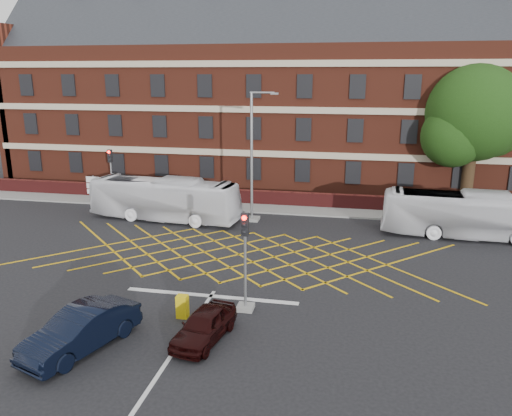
% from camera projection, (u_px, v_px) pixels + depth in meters
% --- Properties ---
extents(ground, '(120.00, 120.00, 0.00)m').
position_uv_depth(ground, '(230.00, 268.00, 25.91)').
color(ground, black).
rests_on(ground, ground).
extents(victorian_building, '(51.00, 12.17, 20.40)m').
position_uv_depth(victorian_building, '(292.00, 96.00, 44.64)').
color(victorian_building, '#5E2518').
rests_on(victorian_building, ground).
extents(boundary_wall, '(56.00, 0.50, 1.10)m').
position_uv_depth(boundary_wall, '(272.00, 198.00, 38.07)').
color(boundary_wall, '#521615').
rests_on(boundary_wall, ground).
extents(far_pavement, '(60.00, 3.00, 0.12)m').
position_uv_depth(far_pavement, '(269.00, 208.00, 37.25)').
color(far_pavement, slate).
rests_on(far_pavement, ground).
extents(box_junction_hatching, '(8.22, 8.22, 0.02)m').
position_uv_depth(box_junction_hatching, '(239.00, 254.00, 27.80)').
color(box_junction_hatching, '#CC990C').
rests_on(box_junction_hatching, ground).
extents(stop_line, '(8.00, 0.30, 0.02)m').
position_uv_depth(stop_line, '(211.00, 296.00, 22.59)').
color(stop_line, silver).
rests_on(stop_line, ground).
extents(centre_line, '(0.15, 14.00, 0.02)m').
position_uv_depth(centre_line, '(155.00, 379.00, 16.44)').
color(centre_line, silver).
rests_on(centre_line, ground).
extents(bus_left, '(10.70, 3.66, 2.92)m').
position_uv_depth(bus_left, '(165.00, 199.00, 34.07)').
color(bus_left, white).
rests_on(bus_left, ground).
extents(bus_right, '(10.37, 2.94, 2.86)m').
position_uv_depth(bus_right, '(468.00, 215.00, 30.41)').
color(bus_right, silver).
rests_on(bus_right, ground).
extents(car_navy, '(3.06, 4.91, 1.53)m').
position_uv_depth(car_navy, '(81.00, 330.00, 18.09)').
color(car_navy, black).
rests_on(car_navy, ground).
extents(car_maroon, '(2.03, 3.73, 1.20)m').
position_uv_depth(car_maroon, '(204.00, 325.00, 18.74)').
color(car_maroon, black).
rests_on(car_maroon, ground).
extents(deciduous_tree, '(7.39, 7.02, 10.49)m').
position_uv_depth(deciduous_tree, '(473.00, 120.00, 36.32)').
color(deciduous_tree, black).
rests_on(deciduous_tree, ground).
extents(traffic_light_near, '(0.70, 0.70, 4.27)m').
position_uv_depth(traffic_light_near, '(245.00, 271.00, 20.86)').
color(traffic_light_near, slate).
rests_on(traffic_light_near, ground).
extents(traffic_light_far, '(0.70, 0.70, 4.27)m').
position_uv_depth(traffic_light_far, '(112.00, 183.00, 37.76)').
color(traffic_light_far, slate).
rests_on(traffic_light_far, ground).
extents(street_lamp, '(2.25, 1.00, 8.63)m').
position_uv_depth(street_lamp, '(253.00, 178.00, 33.51)').
color(street_lamp, slate).
rests_on(street_lamp, ground).
extents(direction_signs, '(1.10, 0.16, 2.20)m').
position_uv_depth(direction_signs, '(94.00, 186.00, 38.34)').
color(direction_signs, gray).
rests_on(direction_signs, ground).
extents(utility_cabinet, '(0.45, 0.39, 0.97)m').
position_uv_depth(utility_cabinet, '(182.00, 306.00, 20.52)').
color(utility_cabinet, gold).
rests_on(utility_cabinet, ground).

